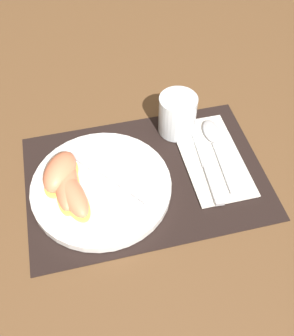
{
  "coord_description": "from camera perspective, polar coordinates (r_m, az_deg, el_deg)",
  "views": [
    {
      "loc": [
        -0.1,
        -0.44,
        0.61
      ],
      "look_at": [
        0.0,
        0.0,
        0.02
      ],
      "focal_mm": 42.0,
      "sensor_mm": 36.0,
      "label": 1
    }
  ],
  "objects": [
    {
      "name": "citrus_wedge_1",
      "position": [
        0.72,
        -11.56,
        -2.25
      ],
      "size": [
        0.05,
        0.13,
        0.03
      ],
      "color": "#F7C656",
      "rests_on": "plate"
    },
    {
      "name": "spoon",
      "position": [
        0.82,
        9.8,
        3.98
      ],
      "size": [
        0.04,
        0.19,
        0.01
      ],
      "color": "#BCBCC1",
      "rests_on": "napkin"
    },
    {
      "name": "juice_glass",
      "position": [
        0.81,
        4.4,
        7.47
      ],
      "size": [
        0.08,
        0.08,
        0.09
      ],
      "color": "silver",
      "rests_on": "placemat"
    },
    {
      "name": "placemat",
      "position": [
        0.76,
        -0.19,
        -1.26
      ],
      "size": [
        0.46,
        0.31,
        0.0
      ],
      "color": "black",
      "rests_on": "ground_plane"
    },
    {
      "name": "napkin",
      "position": [
        0.79,
        9.38,
        1.5
      ],
      "size": [
        0.11,
        0.22,
        0.0
      ],
      "color": "white",
      "rests_on": "placemat"
    },
    {
      "name": "fork",
      "position": [
        0.74,
        -6.41,
        -0.46
      ],
      "size": [
        0.13,
        0.17,
        0.0
      ],
      "color": "#BCBCC1",
      "rests_on": "plate"
    },
    {
      "name": "plate",
      "position": [
        0.74,
        -6.63,
        -2.74
      ],
      "size": [
        0.26,
        0.26,
        0.02
      ],
      "color": "white",
      "rests_on": "placemat"
    },
    {
      "name": "citrus_wedge_2",
      "position": [
        0.71,
        -10.84,
        -3.72
      ],
      "size": [
        0.08,
        0.12,
        0.04
      ],
      "color": "#F7C656",
      "rests_on": "plate"
    },
    {
      "name": "ground_plane",
      "position": [
        0.76,
        -0.19,
        -1.35
      ],
      "size": [
        3.0,
        3.0,
        0.0
      ],
      "primitive_type": "plane",
      "color": "brown"
    },
    {
      "name": "knife",
      "position": [
        0.78,
        8.43,
        1.15
      ],
      "size": [
        0.03,
        0.23,
        0.01
      ],
      "color": "#BCBCC1",
      "rests_on": "napkin"
    },
    {
      "name": "citrus_wedge_0",
      "position": [
        0.73,
        -12.49,
        -0.68
      ],
      "size": [
        0.09,
        0.11,
        0.05
      ],
      "color": "#F7C656",
      "rests_on": "plate"
    }
  ]
}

